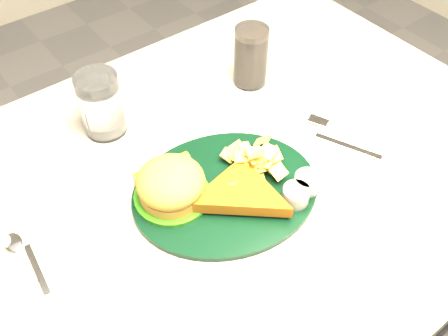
# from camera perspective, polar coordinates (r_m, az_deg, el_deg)

# --- Properties ---
(table) EXTENTS (1.20, 0.80, 0.75)m
(table) POSITION_cam_1_polar(r_m,az_deg,el_deg) (1.16, -1.58, -13.76)
(table) COLOR #A09B90
(table) RESTS_ON ground
(dinner_plate) EXTENTS (0.37, 0.34, 0.07)m
(dinner_plate) POSITION_cam_1_polar(r_m,az_deg,el_deg) (0.80, 0.17, -1.26)
(dinner_plate) COLOR black
(dinner_plate) RESTS_ON table
(water_glass) EXTENTS (0.08, 0.08, 0.12)m
(water_glass) POSITION_cam_1_polar(r_m,az_deg,el_deg) (0.92, -13.86, 7.06)
(water_glass) COLOR white
(water_glass) RESTS_ON table
(cola_glass) EXTENTS (0.08, 0.08, 0.12)m
(cola_glass) POSITION_cam_1_polar(r_m,az_deg,el_deg) (1.00, 3.08, 12.61)
(cola_glass) COLOR black
(cola_glass) RESTS_ON table
(fork_napkin) EXTENTS (0.18, 0.20, 0.01)m
(fork_napkin) POSITION_cam_1_polar(r_m,az_deg,el_deg) (0.92, 13.56, 2.75)
(fork_napkin) COLOR white
(fork_napkin) RESTS_ON table
(spoon) EXTENTS (0.05, 0.13, 0.01)m
(spoon) POSITION_cam_1_polar(r_m,az_deg,el_deg) (0.79, -20.61, -10.68)
(spoon) COLOR silver
(spoon) RESTS_ON table
(wrapped_straw) EXTENTS (0.20, 0.07, 0.01)m
(wrapped_straw) POSITION_cam_1_polar(r_m,az_deg,el_deg) (0.87, -12.94, -0.81)
(wrapped_straw) COLOR white
(wrapped_straw) RESTS_ON table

